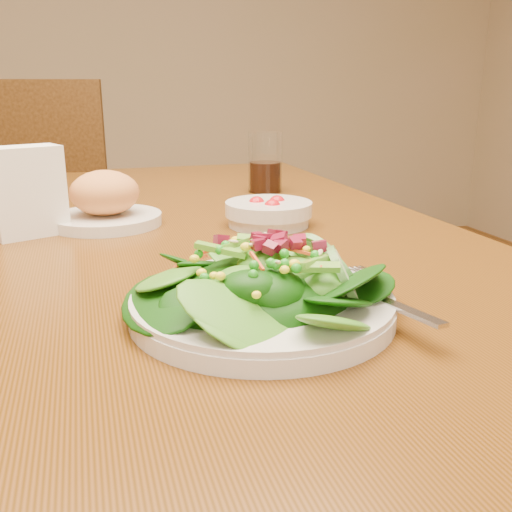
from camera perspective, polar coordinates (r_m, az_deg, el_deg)
The scene contains 7 objects.
dining_table at distance 0.94m, azimuth -9.24°, elevation -3.20°, with size 0.90×1.40×0.75m.
chair_far at distance 1.77m, azimuth -20.49°, elevation 1.05°, with size 0.52×0.53×0.98m.
salad_plate at distance 0.55m, azimuth 1.53°, elevation -3.24°, with size 0.26×0.25×0.07m.
bread_plate at distance 0.93m, azimuth -14.83°, elevation 5.15°, with size 0.17×0.17×0.09m.
tomato_bowl at distance 0.90m, azimuth 1.27°, elevation 4.34°, with size 0.14×0.14×0.05m.
drinking_glass at distance 1.20m, azimuth 0.92°, elevation 8.95°, with size 0.07×0.07×0.12m.
napkin_holder at distance 0.90m, azimuth -21.98°, elevation 6.22°, with size 0.11×0.09×0.13m.
Camera 1 is at (-0.11, -0.87, 0.96)m, focal length 40.00 mm.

